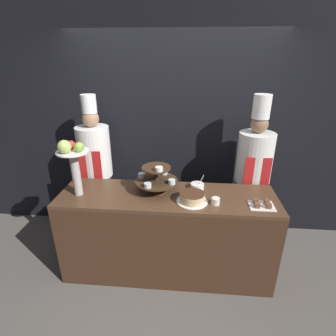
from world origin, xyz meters
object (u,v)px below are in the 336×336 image
Objects in this scene: cake_square_tray at (262,204)px; chef_center_left at (253,171)px; serving_bowl_far at (197,186)px; chef_left at (96,165)px; tiered_stand at (156,178)px; cake_round at (192,198)px; fruit_pedestal at (73,159)px; cup_white at (216,201)px.

chef_center_left reaches higher than cake_square_tray.
chef_center_left is at bearing 30.36° from serving_bowl_far.
tiered_stand is at bearing -30.48° from chef_left.
tiered_stand reaches higher than cake_round.
cake_round is 1.86× the size of serving_bowl_far.
serving_bowl_far reaches higher than cake_square_tray.
serving_bowl_far is at bearing -17.20° from chef_left.
fruit_pedestal reaches higher than cake_round.
cake_square_tray is 0.12× the size of chef_center_left.
cake_round is (1.13, -0.04, -0.34)m from fruit_pedestal.
serving_bowl_far is at bearing 118.48° from cup_white.
cup_white is at bearing -26.23° from chef_left.
chef_center_left is at bearing 0.00° from chef_left.
tiered_stand is at bearing 160.16° from cup_white.
cake_round is 0.95m from chef_center_left.
cup_white is at bearing -2.81° from fruit_pedestal.
tiered_stand is 0.75× the size of fruit_pedestal.
chef_left is (-0.02, 0.61, -0.32)m from fruit_pedestal.
chef_left is (-1.21, 0.37, 0.04)m from serving_bowl_far.
chef_center_left reaches higher than cup_white.
fruit_pedestal is 3.65× the size of serving_bowl_far.
serving_bowl_far is 0.74m from chef_center_left.
cup_white reaches higher than cake_square_tray.
chef_left reaches higher than cup_white.
cake_square_tray is 0.13× the size of chef_left.
chef_center_left is (1.83, 0.61, -0.32)m from fruit_pedestal.
fruit_pedestal is at bearing -87.84° from chef_left.
cake_square_tray is (1.00, -0.21, -0.13)m from tiered_stand.
fruit_pedestal is (-0.77, -0.14, 0.24)m from tiered_stand.
fruit_pedestal reaches higher than cake_square_tray.
chef_left is (-1.37, 0.68, 0.04)m from cup_white.
serving_bowl_far is 0.09× the size of chef_left.
fruit_pedestal reaches higher than cup_white.
cup_white is at bearing -61.52° from serving_bowl_far.
cake_square_tray is (1.77, -0.06, -0.37)m from fruit_pedestal.
fruit_pedestal is 0.69m from chef_left.
cake_square_tray is 0.66m from serving_bowl_far.
chef_left is at bearing 153.77° from cup_white.
cake_square_tray is at bearing -2.03° from fruit_pedestal.
chef_center_left reaches higher than chef_left.
cup_white is at bearing -19.84° from tiered_stand.
cake_round is 0.16× the size of chef_center_left.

